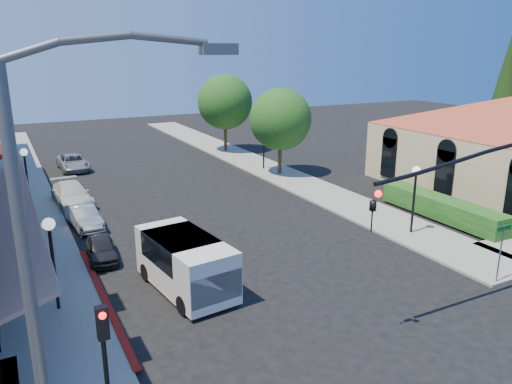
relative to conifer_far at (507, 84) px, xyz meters
name	(u,v)px	position (x,y,z in m)	size (l,w,h in m)	color
ground	(391,365)	(-28.00, -18.00, -6.36)	(120.00, 120.00, 0.00)	black
sidewalk_left	(21,187)	(-36.75, 9.00, -6.30)	(3.50, 50.00, 0.12)	gray
sidewalk_right	(249,161)	(-19.25, 9.00, -6.30)	(3.50, 50.00, 0.12)	gray
curb_red_strip	(104,301)	(-34.90, -10.00, -6.36)	(0.25, 10.00, 0.06)	maroon
hedge	(441,219)	(-16.30, -9.00, -6.36)	(1.40, 8.00, 1.10)	#154313
conifer_far	(507,84)	(0.00, 0.00, 0.00)	(3.20, 3.20, 11.00)	#392717
street_tree_a	(280,119)	(-19.20, 4.00, -2.17)	(4.56, 4.56, 6.48)	#392717
street_tree_b	(225,102)	(-19.20, 14.00, -1.82)	(4.94, 4.94, 7.02)	#392717
signal_mast_arm	(497,197)	(-22.14, -16.50, -2.27)	(8.01, 0.39, 6.00)	black
secondary_signal	(104,343)	(-36.00, -16.59, -4.04)	(0.28, 0.42, 3.32)	black
cobra_streetlight	(56,307)	(-37.15, -20.00, -1.09)	(3.60, 0.25, 9.31)	#595B5E
street_name_sign	(501,245)	(-20.50, -15.80, -4.66)	(0.80, 0.06, 2.50)	#595B5E
lamppost_left_near	(51,241)	(-36.50, -10.00, -3.62)	(0.44, 0.44, 3.57)	black
lamppost_left_far	(25,162)	(-36.50, 4.00, -3.62)	(0.44, 0.44, 3.57)	black
lamppost_right_near	(415,183)	(-19.50, -10.00, -3.62)	(0.44, 0.44, 3.57)	black
lamppost_right_far	(264,135)	(-19.50, 6.00, -3.62)	(0.44, 0.44, 3.57)	black
white_van	(186,261)	(-31.81, -10.59, -5.10)	(2.71, 5.12, 2.17)	silver
parked_car_a	(101,249)	(-34.20, -6.00, -5.83)	(1.24, 3.09, 1.05)	black
parked_car_b	(84,217)	(-34.20, -1.24, -5.78)	(1.23, 3.54, 1.17)	#939697
parked_car_c	(72,195)	(-34.20, 3.19, -5.69)	(1.88, 4.62, 1.34)	silver
parked_car_d	(73,162)	(-32.80, 12.76, -5.75)	(2.03, 4.40, 1.22)	#96989A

